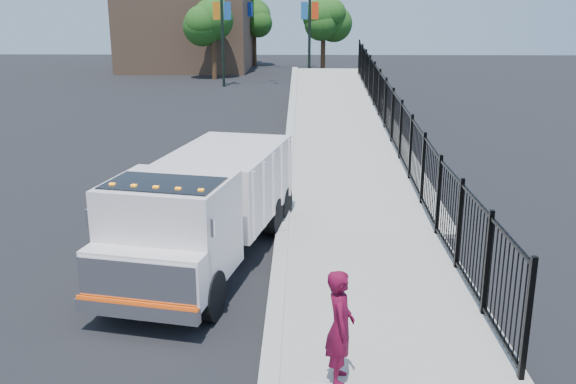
{
  "coord_description": "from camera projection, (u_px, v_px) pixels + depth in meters",
  "views": [
    {
      "loc": [
        0.45,
        -10.0,
        5.19
      ],
      "look_at": [
        0.18,
        2.0,
        1.67
      ],
      "focal_mm": 40.0,
      "sensor_mm": 36.0,
      "label": 1
    }
  ],
  "objects": [
    {
      "name": "ground",
      "position": [
        275.0,
        317.0,
        11.06
      ],
      "size": [
        120.0,
        120.0,
        0.0
      ],
      "primitive_type": "plane",
      "color": "black",
      "rests_on": "ground"
    },
    {
      "name": "sidewalk",
      "position": [
        405.0,
        381.0,
        9.09
      ],
      "size": [
        3.55,
        12.0,
        0.12
      ],
      "primitive_type": "cube",
      "color": "#9E998E",
      "rests_on": "ground"
    },
    {
      "name": "curb",
      "position": [
        269.0,
        378.0,
        9.12
      ],
      "size": [
        0.3,
        12.0,
        0.16
      ],
      "primitive_type": "cube",
      "color": "#ADAAA3",
      "rests_on": "ground"
    },
    {
      "name": "ramp",
      "position": [
        343.0,
        136.0,
        26.37
      ],
      "size": [
        3.95,
        24.06,
        3.19
      ],
      "primitive_type": "cube",
      "rotation": [
        0.06,
        0.0,
        0.0
      ],
      "color": "#9E998E",
      "rests_on": "ground"
    },
    {
      "name": "iron_fence",
      "position": [
        392.0,
        133.0,
        22.25
      ],
      "size": [
        0.1,
        28.0,
        1.8
      ],
      "primitive_type": "cube",
      "color": "black",
      "rests_on": "ground"
    },
    {
      "name": "truck",
      "position": [
        204.0,
        204.0,
        13.0
      ],
      "size": [
        3.44,
        6.98,
        2.29
      ],
      "rotation": [
        0.0,
        0.0,
        -0.2
      ],
      "color": "black",
      "rests_on": "ground"
    },
    {
      "name": "worker",
      "position": [
        340.0,
        327.0,
        8.77
      ],
      "size": [
        0.4,
        0.61,
        1.66
      ],
      "primitive_type": "imported",
      "rotation": [
        0.0,
        0.0,
        1.57
      ],
      "color": "#5C0924",
      "rests_on": "sidewalk"
    },
    {
      "name": "light_pole_0",
      "position": [
        227.0,
        18.0,
        40.81
      ],
      "size": [
        3.77,
        0.22,
        8.0
      ],
      "color": "black",
      "rests_on": "ground"
    },
    {
      "name": "light_pole_1",
      "position": [
        305.0,
        17.0,
        42.0
      ],
      "size": [
        3.78,
        0.22,
        8.0
      ],
      "color": "black",
      "rests_on": "ground"
    },
    {
      "name": "light_pole_2",
      "position": [
        249.0,
        15.0,
        51.45
      ],
      "size": [
        3.77,
        0.22,
        8.0
      ],
      "color": "black",
      "rests_on": "ground"
    },
    {
      "name": "light_pole_3",
      "position": [
        306.0,
        15.0,
        52.55
      ],
      "size": [
        3.77,
        0.22,
        8.0
      ],
      "color": "black",
      "rests_on": "ground"
    },
    {
      "name": "tree_0",
      "position": [
        213.0,
        22.0,
        45.13
      ],
      "size": [
        3.07,
        3.07,
        5.54
      ],
      "color": "#382314",
      "rests_on": "ground"
    },
    {
      "name": "tree_1",
      "position": [
        323.0,
        22.0,
        46.81
      ],
      "size": [
        2.48,
        2.48,
        5.24
      ],
      "color": "#382314",
      "rests_on": "ground"
    },
    {
      "name": "tree_2",
      "position": [
        254.0,
        19.0,
        55.39
      ],
      "size": [
        2.89,
        2.89,
        5.45
      ],
      "color": "#382314",
      "rests_on": "ground"
    },
    {
      "name": "building",
      "position": [
        187.0,
        19.0,
        52.34
      ],
      "size": [
        10.0,
        10.0,
        8.0
      ],
      "primitive_type": "cube",
      "color": "#8C664C",
      "rests_on": "ground"
    }
  ]
}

